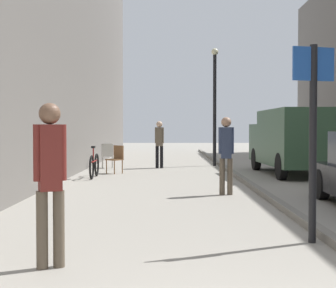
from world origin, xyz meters
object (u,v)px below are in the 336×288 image
Objects in this scene: pedestrian_far_crossing at (229,150)px; cafe_chair_near_window at (110,154)px; lamp_post at (217,99)px; pedestrian_main_foreground at (162,141)px; pedestrian_mid_block at (53,173)px; street_sign_post at (316,126)px; cafe_chair_by_doorway at (119,157)px; delivery_van at (299,139)px; bicycle_leaning at (97,165)px.

cafe_chair_near_window is at bearing -63.99° from pedestrian_far_crossing.
lamp_post reaches higher than pedestrian_far_crossing.
cafe_chair_near_window is at bearing -162.23° from pedestrian_main_foreground.
pedestrian_far_crossing is (2.59, 6.11, -0.01)m from pedestrian_mid_block.
cafe_chair_by_doorway is (-3.65, 10.48, -1.00)m from street_sign_post.
street_sign_post is 13.51m from cafe_chair_near_window.
delivery_van is (2.88, 5.18, 0.13)m from pedestrian_far_crossing.
street_sign_post is at bearing 98.06° from pedestrian_far_crossing.
bicycle_leaning is at bearing -80.73° from street_sign_post.
lamp_post is 2.69× the size of bicycle_leaning.
cafe_chair_by_doorway is at bearing -109.95° from pedestrian_mid_block.
cafe_chair_near_window is 1.00× the size of cafe_chair_by_doorway.
bicycle_leaning is at bearing -98.35° from pedestrian_main_foreground.
cafe_chair_by_doorway is (-3.07, 5.60, -0.47)m from pedestrian_far_crossing.
lamp_post is at bearing 118.45° from delivery_van.
pedestrian_mid_block is 12.54m from delivery_van.
cafe_chair_by_doorway is at bearing -79.96° from cafe_chair_near_window.
pedestrian_mid_block is at bearing 5.38° from street_sign_post.
pedestrian_far_crossing reaches higher than cafe_chair_by_doorway.
delivery_van is at bearing -26.66° from cafe_chair_near_window.
street_sign_post reaches higher than bicycle_leaning.
delivery_van is at bearing -145.10° from cafe_chair_by_doorway.
delivery_van is at bearing 9.90° from bicycle_leaning.
pedestrian_mid_block is (-0.94, -13.99, -0.01)m from pedestrian_main_foreground.
bicycle_leaning is (-1.00, 10.17, -0.65)m from pedestrian_mid_block.
lamp_post is at bearing 48.43° from pedestrian_main_foreground.
pedestrian_far_crossing is at bearing -93.59° from lamp_post.
bicycle_leaning is at bearing -171.85° from delivery_van.
pedestrian_main_foreground is at bearing 63.27° from bicycle_leaning.
street_sign_post reaches higher than pedestrian_main_foreground.
bicycle_leaning is (-3.59, 4.06, -0.64)m from pedestrian_far_crossing.
cafe_chair_near_window is 2.38m from cafe_chair_by_doorway.
lamp_post is at bearing -92.31° from pedestrian_far_crossing.
cafe_chair_near_window is (-4.22, -1.26, -2.18)m from lamp_post.
bicycle_leaning is at bearing -47.26° from pedestrian_far_crossing.
bicycle_leaning is at bearing -106.69° from pedestrian_mid_block.
pedestrian_far_crossing is (1.65, -7.88, -0.01)m from pedestrian_main_foreground.
cafe_chair_by_doorway is at bearing -60.00° from pedestrian_far_crossing.
street_sign_post is 11.14m from cafe_chair_by_doorway.
bicycle_leaning is at bearing -129.19° from lamp_post.
pedestrian_far_crossing is 1.00× the size of bicycle_leaning.
lamp_post is at bearing 12.65° from cafe_chair_near_window.
delivery_van is 1.12× the size of lamp_post.
pedestrian_main_foreground is at bearing -4.67° from cafe_chair_near_window.
lamp_post is at bearing -105.68° from street_sign_post.
pedestrian_mid_block is 1.89× the size of cafe_chair_near_window.
bicycle_leaning is 1.63m from cafe_chair_by_doorway.
pedestrian_far_crossing is at bearing -59.67° from pedestrian_main_foreground.
cafe_chair_by_doorway is at bearing -103.27° from pedestrian_main_foreground.
pedestrian_far_crossing is at bearing -48.42° from bicycle_leaning.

